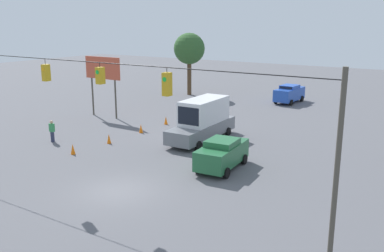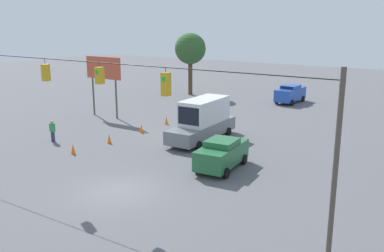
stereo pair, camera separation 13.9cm
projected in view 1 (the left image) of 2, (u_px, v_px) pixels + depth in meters
name	position (u px, v px, depth m)	size (l,w,h in m)	color
ground_plane	(119.00, 191.00, 22.95)	(140.00, 140.00, 0.00)	#56565B
overhead_signal_span	(103.00, 109.00, 21.05)	(23.14, 0.38, 7.39)	#4C473D
box_truck_grey_withflow_mid	(203.00, 120.00, 32.51)	(2.54, 7.16, 3.16)	slate
sedan_blue_withflow_deep	(289.00, 93.00, 47.40)	(2.24, 4.68, 1.97)	#234CB2
sedan_green_crossing_near	(222.00, 153.00, 26.21)	(2.36, 4.52, 1.86)	#236038
traffic_cone_nearest	(73.00, 149.00, 29.18)	(0.32, 0.32, 0.72)	orange
traffic_cone_second	(109.00, 139.00, 31.74)	(0.32, 0.32, 0.72)	orange
traffic_cone_third	(141.00, 128.00, 34.77)	(0.32, 0.32, 0.72)	orange
traffic_cone_fourth	(166.00, 120.00, 37.59)	(0.32, 0.32, 0.72)	orange
traffic_cone_fifth	(185.00, 113.00, 40.36)	(0.32, 0.32, 0.72)	orange
roadside_billboard	(103.00, 73.00, 39.69)	(4.22, 0.16, 5.65)	#4C473D
pedestrian	(52.00, 131.00, 32.09)	(0.40, 0.28, 1.64)	#2D334C
tree_horizon_left	(189.00, 49.00, 51.42)	(3.75, 3.75, 7.48)	#4C3823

